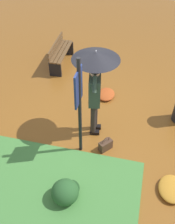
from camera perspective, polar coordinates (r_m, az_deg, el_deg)
The scene contains 8 objects.
ground_plane at distance 6.31m, azimuth 2.22°, elevation -3.81°, with size 18.00×18.00×0.00m, color brown.
person_with_umbrella at distance 5.34m, azimuth 1.69°, elevation 8.21°, with size 0.96×0.96×2.04m.
info_sign_post at distance 4.89m, azimuth -1.84°, elevation 2.90°, with size 0.44×0.07×2.30m.
handbag at distance 5.84m, azimuth 3.88°, elevation -7.09°, with size 0.32×0.30×0.37m.
park_bench at distance 8.35m, azimuth -5.84°, elevation 12.46°, with size 1.40×0.40×0.75m.
shrub_cluster at distance 5.08m, azimuth -4.55°, elevation -16.56°, with size 0.56×0.51×0.45m.
leaf_pile_near_person at distance 7.21m, azimuth 3.99°, elevation 3.81°, with size 0.57×0.45×0.12m.
leaf_pile_by_bench at distance 5.50m, azimuth 17.55°, elevation -15.36°, with size 0.63×0.50×0.14m.
Camera 1 is at (-4.29, -0.78, 4.57)m, focal length 42.77 mm.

